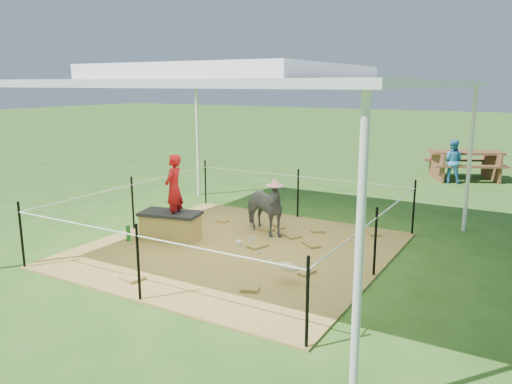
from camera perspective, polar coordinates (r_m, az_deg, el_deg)
The scene contains 13 objects.
ground at distance 8.13m, azimuth -2.14°, elevation -6.65°, with size 90.00×90.00×0.00m, color #2D5919.
hay_patch at distance 8.12m, azimuth -2.14°, elevation -6.55°, with size 4.60×4.60×0.03m, color brown.
canopy_tent at distance 7.69m, azimuth -2.31°, elevation 12.69°, with size 6.30×6.30×2.90m.
rope_fence at distance 7.94m, azimuth -2.18°, elevation -2.25°, with size 4.54×4.54×1.00m.
straw_bale at distance 8.66m, azimuth -9.72°, elevation -3.95°, with size 0.95×0.48×0.42m, color #B98F43.
dark_cloth at distance 8.60m, azimuth -9.78°, elevation -2.43°, with size 1.02×0.53×0.05m, color black.
woman at distance 8.41m, azimuth -9.39°, elevation 1.08°, with size 0.42×0.27×1.14m, color #AB1013.
green_bottle at distance 8.72m, azimuth -14.39°, elevation -4.59°, with size 0.07×0.07×0.26m, color #1B7924.
pony at distance 8.75m, azimuth 0.70°, elevation -1.82°, with size 0.51×1.12×0.95m, color #47474C.
pink_hat at distance 8.63m, azimuth 0.71°, elevation 1.67°, with size 0.30×0.30×0.14m, color pink.
foal at distance 6.72m, azimuth 3.68°, elevation -8.32°, with size 0.88×0.49×0.49m, color beige, non-canonical shape.
picnic_table_near at distance 15.13m, azimuth 22.69°, elevation 2.84°, with size 1.92×1.38×0.80m, color #54391D.
distant_person at distance 14.44m, azimuth 21.49°, elevation 3.28°, with size 0.57×0.44×1.17m, color #3384C1.
Camera 1 is at (4.13, -6.49, 2.64)m, focal length 35.00 mm.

